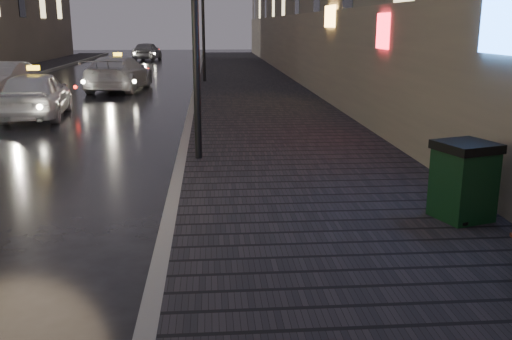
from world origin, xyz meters
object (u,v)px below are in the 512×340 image
Objects in this scene: car_left_mid at (1,81)px; car_far at (147,51)px; taxi_near at (36,94)px; taxi_mid at (119,73)px; lamp_far at (203,8)px; trash_bin at (464,180)px.

car_far reaches higher than car_left_mid.
taxi_near is 7.44m from taxi_mid.
car_left_mid is (-2.55, 4.48, -0.02)m from taxi_near.
taxi_mid is (3.90, 2.83, 0.03)m from car_left_mid.
car_left_mid is 1.02× the size of car_far.
lamp_far reaches higher than car_left_mid.
car_far is (-8.28, 38.91, 0.01)m from trash_bin.
trash_bin is (3.67, -19.97, -2.79)m from lamp_far.
trash_bin is 0.26× the size of taxi_near.
taxi_mid reaches higher than taxi_near.
taxi_mid is at bearing -147.65° from lamp_far.
car_left_mid reaches higher than trash_bin.
trash_bin is 39.78m from car_far.
lamp_far is 9.51m from car_left_mid.
lamp_far is at bearing 36.59° from car_left_mid.
car_left_mid is 0.84× the size of taxi_mid.
car_far is at bearing 103.69° from lamp_far.
lamp_far is 1.05× the size of taxi_mid.
lamp_far reaches higher than taxi_near.
car_left_mid is 24.22m from car_far.
taxi_mid reaches higher than car_far.
taxi_mid is 1.21× the size of car_far.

